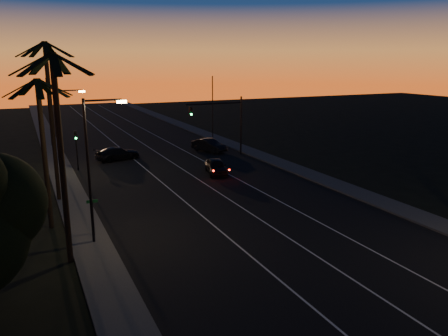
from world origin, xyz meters
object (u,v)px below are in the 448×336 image
signal_mast (223,116)px  lead_car (216,166)px  cross_car (118,153)px  right_car (209,145)px

signal_mast → lead_car: signal_mast is taller
cross_car → signal_mast: bearing=-15.3°
signal_mast → lead_car: (-4.19, -7.37, -4.01)m
right_car → cross_car: right_car is taller
right_car → cross_car: size_ratio=0.94×
signal_mast → cross_car: bearing=164.7°
signal_mast → cross_car: (-11.85, 3.23, -4.03)m
signal_mast → right_car: signal_mast is taller
lead_car → right_car: right_car is taller
lead_car → right_car: (3.66, 10.48, 0.04)m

